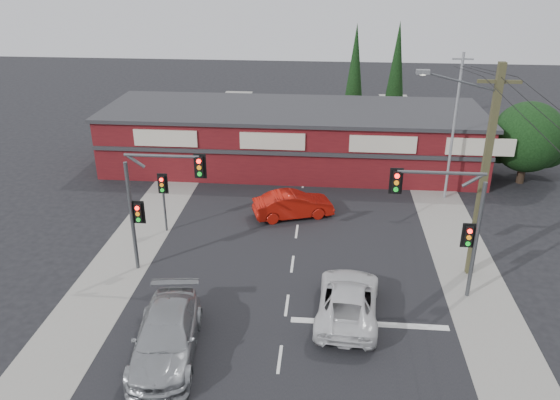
# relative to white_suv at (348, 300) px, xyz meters

# --- Properties ---
(ground) EXTENTS (120.00, 120.00, 0.00)m
(ground) POSITION_rel_white_suv_xyz_m (-2.61, 0.93, -0.75)
(ground) COLOR black
(ground) RESTS_ON ground
(road_strip) EXTENTS (14.00, 70.00, 0.01)m
(road_strip) POSITION_rel_white_suv_xyz_m (-2.61, 5.93, -0.74)
(road_strip) COLOR black
(road_strip) RESTS_ON ground
(verge_left) EXTENTS (3.00, 70.00, 0.02)m
(verge_left) POSITION_rel_white_suv_xyz_m (-11.11, 5.93, -0.74)
(verge_left) COLOR gray
(verge_left) RESTS_ON ground
(verge_right) EXTENTS (3.00, 70.00, 0.02)m
(verge_right) POSITION_rel_white_suv_xyz_m (5.89, 5.93, -0.74)
(verge_right) COLOR gray
(verge_right) RESTS_ON ground
(stop_line) EXTENTS (6.50, 0.35, 0.01)m
(stop_line) POSITION_rel_white_suv_xyz_m (0.89, -0.57, -0.73)
(stop_line) COLOR silver
(stop_line) RESTS_ON ground
(white_suv) EXTENTS (2.88, 5.56, 1.50)m
(white_suv) POSITION_rel_white_suv_xyz_m (0.00, 0.00, 0.00)
(white_suv) COLOR silver
(white_suv) RESTS_ON ground
(silver_suv) EXTENTS (3.00, 5.97, 1.66)m
(silver_suv) POSITION_rel_white_suv_xyz_m (-6.90, -3.12, 0.08)
(silver_suv) COLOR #A1A4A6
(silver_suv) RESTS_ON ground
(red_sedan) EXTENTS (4.87, 3.00, 1.51)m
(red_sedan) POSITION_rel_white_suv_xyz_m (-2.94, 9.36, 0.01)
(red_sedan) COLOR #AC140A
(red_sedan) RESTS_ON ground
(lane_dashes) EXTENTS (0.12, 47.14, 0.01)m
(lane_dashes) POSITION_rel_white_suv_xyz_m (-2.61, 5.70, -0.73)
(lane_dashes) COLOR silver
(lane_dashes) RESTS_ON ground
(shop_building) EXTENTS (27.30, 8.40, 4.22)m
(shop_building) POSITION_rel_white_suv_xyz_m (-3.60, 17.92, 1.39)
(shop_building) COLOR #521015
(shop_building) RESTS_ON ground
(tree_cluster) EXTENTS (5.90, 5.10, 5.50)m
(tree_cluster) POSITION_rel_white_suv_xyz_m (12.09, 16.37, 2.15)
(tree_cluster) COLOR #2D2116
(tree_cluster) RESTS_ON ground
(conifer_near) EXTENTS (1.80, 1.80, 9.25)m
(conifer_near) POSITION_rel_white_suv_xyz_m (0.89, 24.93, 4.73)
(conifer_near) COLOR #2D2116
(conifer_near) RESTS_ON ground
(conifer_far) EXTENTS (1.80, 1.80, 9.25)m
(conifer_far) POSITION_rel_white_suv_xyz_m (4.39, 26.93, 4.73)
(conifer_far) COLOR #2D2116
(conifer_far) RESTS_ON ground
(traffic_mast_left) EXTENTS (3.77, 0.27, 5.97)m
(traffic_mast_left) POSITION_rel_white_suv_xyz_m (-9.03, 2.94, 3.18)
(traffic_mast_left) COLOR #47494C
(traffic_mast_left) RESTS_ON ground
(traffic_mast_right) EXTENTS (3.96, 0.27, 5.97)m
(traffic_mast_right) POSITION_rel_white_suv_xyz_m (4.26, 1.94, 3.20)
(traffic_mast_right) COLOR #47494C
(traffic_mast_right) RESTS_ON ground
(pedestal_signal) EXTENTS (0.55, 0.27, 3.38)m
(pedestal_signal) POSITION_rel_white_suv_xyz_m (-9.81, 6.94, 1.66)
(pedestal_signal) COLOR #47494C
(pedestal_signal) RESTS_ON ground
(utility_pole) EXTENTS (4.38, 0.59, 10.00)m
(utility_pole) POSITION_rel_white_suv_xyz_m (5.76, 3.92, 4.65)
(utility_pole) COLOR #4B482A
(utility_pole) RESTS_ON ground
(steel_pole) EXTENTS (1.20, 0.16, 9.00)m
(steel_pole) POSITION_rel_white_suv_xyz_m (6.39, 12.93, 3.95)
(steel_pole) COLOR gray
(steel_pole) RESTS_ON ground
(power_lines) EXTENTS (2.01, 29.00, 1.22)m
(power_lines) POSITION_rel_white_suv_xyz_m (5.87, -1.54, 8.29)
(power_lines) COLOR black
(power_lines) RESTS_ON ground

